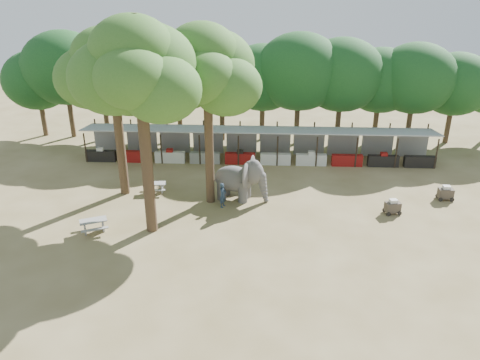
{
  "coord_description": "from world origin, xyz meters",
  "views": [
    {
      "loc": [
        0.38,
        -21.72,
        13.56
      ],
      "look_at": [
        -1.0,
        5.0,
        2.0
      ],
      "focal_mm": 35.0,
      "sensor_mm": 36.0,
      "label": 1
    }
  ],
  "objects_px": {
    "yard_tree_left": "(111,72)",
    "yard_tree_center": "(137,71)",
    "elephant": "(240,179)",
    "picnic_table_far": "(155,186)",
    "yard_tree_back": "(205,70)",
    "cart_front": "(393,207)",
    "cart_back": "(446,193)",
    "handler": "(223,195)",
    "picnic_table_near": "(94,224)"
  },
  "relations": [
    {
      "from": "elephant",
      "to": "picnic_table_far",
      "type": "distance_m",
      "value": 6.02
    },
    {
      "from": "elephant",
      "to": "picnic_table_far",
      "type": "relative_size",
      "value": 2.5
    },
    {
      "from": "picnic_table_near",
      "to": "cart_front",
      "type": "xyz_separation_m",
      "value": [
        17.87,
        3.19,
        -0.01
      ]
    },
    {
      "from": "elephant",
      "to": "yard_tree_center",
      "type": "bearing_deg",
      "value": -125.64
    },
    {
      "from": "yard_tree_center",
      "to": "cart_front",
      "type": "xyz_separation_m",
      "value": [
        14.68,
        2.63,
        -8.73
      ]
    },
    {
      "from": "yard_tree_center",
      "to": "elephant",
      "type": "bearing_deg",
      "value": 40.18
    },
    {
      "from": "elephant",
      "to": "cart_front",
      "type": "relative_size",
      "value": 3.46
    },
    {
      "from": "yard_tree_left",
      "to": "yard_tree_back",
      "type": "bearing_deg",
      "value": -9.46
    },
    {
      "from": "elephant",
      "to": "handler",
      "type": "distance_m",
      "value": 1.75
    },
    {
      "from": "yard_tree_left",
      "to": "cart_front",
      "type": "distance_m",
      "value": 19.44
    },
    {
      "from": "handler",
      "to": "cart_back",
      "type": "relative_size",
      "value": 1.59
    },
    {
      "from": "yard_tree_center",
      "to": "elephant",
      "type": "height_order",
      "value": "yard_tree_center"
    },
    {
      "from": "cart_front",
      "to": "cart_back",
      "type": "bearing_deg",
      "value": 16.67
    },
    {
      "from": "cart_back",
      "to": "yard_tree_back",
      "type": "bearing_deg",
      "value": -177.07
    },
    {
      "from": "elephant",
      "to": "yard_tree_left",
      "type": "bearing_deg",
      "value": -170.79
    },
    {
      "from": "cart_back",
      "to": "handler",
      "type": "bearing_deg",
      "value": -173.18
    },
    {
      "from": "yard_tree_center",
      "to": "yard_tree_left",
      "type": "bearing_deg",
      "value": 120.96
    },
    {
      "from": "cart_front",
      "to": "cart_back",
      "type": "height_order",
      "value": "cart_back"
    },
    {
      "from": "handler",
      "to": "picnic_table_far",
      "type": "bearing_deg",
      "value": 90.1
    },
    {
      "from": "yard_tree_center",
      "to": "yard_tree_back",
      "type": "height_order",
      "value": "yard_tree_center"
    },
    {
      "from": "yard_tree_back",
      "to": "elephant",
      "type": "relative_size",
      "value": 2.94
    },
    {
      "from": "yard_tree_left",
      "to": "cart_front",
      "type": "xyz_separation_m",
      "value": [
        17.68,
        -2.37,
        -7.72
      ]
    },
    {
      "from": "picnic_table_near",
      "to": "picnic_table_far",
      "type": "height_order",
      "value": "picnic_table_near"
    },
    {
      "from": "yard_tree_left",
      "to": "cart_front",
      "type": "bearing_deg",
      "value": -7.65
    },
    {
      "from": "yard_tree_center",
      "to": "elephant",
      "type": "distance_m",
      "value": 10.23
    },
    {
      "from": "cart_front",
      "to": "picnic_table_far",
      "type": "bearing_deg",
      "value": 159.07
    },
    {
      "from": "picnic_table_far",
      "to": "cart_front",
      "type": "height_order",
      "value": "cart_front"
    },
    {
      "from": "handler",
      "to": "cart_front",
      "type": "relative_size",
      "value": 1.47
    },
    {
      "from": "yard_tree_left",
      "to": "cart_back",
      "type": "xyz_separation_m",
      "value": [
        21.69,
        -0.16,
        -7.7
      ]
    },
    {
      "from": "yard_tree_center",
      "to": "picnic_table_far",
      "type": "relative_size",
      "value": 7.76
    },
    {
      "from": "yard_tree_left",
      "to": "elephant",
      "type": "bearing_deg",
      "value": -4.97
    },
    {
      "from": "yard_tree_left",
      "to": "elephant",
      "type": "xyz_separation_m",
      "value": [
        8.09,
        -0.7,
        -6.76
      ]
    },
    {
      "from": "handler",
      "to": "cart_back",
      "type": "height_order",
      "value": "handler"
    },
    {
      "from": "cart_front",
      "to": "cart_back",
      "type": "distance_m",
      "value": 4.58
    },
    {
      "from": "handler",
      "to": "picnic_table_far",
      "type": "distance_m",
      "value": 5.22
    },
    {
      "from": "cart_front",
      "to": "yard_tree_center",
      "type": "bearing_deg",
      "value": 177.9
    },
    {
      "from": "cart_back",
      "to": "picnic_table_far",
      "type": "bearing_deg",
      "value": 179.42
    },
    {
      "from": "elephant",
      "to": "picnic_table_far",
      "type": "xyz_separation_m",
      "value": [
        -5.9,
        0.7,
        -0.98
      ]
    },
    {
      "from": "yard_tree_left",
      "to": "elephant",
      "type": "distance_m",
      "value": 10.57
    },
    {
      "from": "yard_tree_back",
      "to": "picnic_table_near",
      "type": "xyz_separation_m",
      "value": [
        -6.19,
        -4.56,
        -8.05
      ]
    },
    {
      "from": "yard_tree_back",
      "to": "cart_back",
      "type": "distance_m",
      "value": 17.65
    },
    {
      "from": "yard_tree_center",
      "to": "picnic_table_near",
      "type": "distance_m",
      "value": 9.29
    },
    {
      "from": "picnic_table_near",
      "to": "yard_tree_center",
      "type": "bearing_deg",
      "value": -14.5
    },
    {
      "from": "yard_tree_left",
      "to": "yard_tree_center",
      "type": "distance_m",
      "value": 5.92
    },
    {
      "from": "yard_tree_back",
      "to": "yard_tree_center",
      "type": "bearing_deg",
      "value": -126.86
    },
    {
      "from": "picnic_table_near",
      "to": "cart_back",
      "type": "distance_m",
      "value": 22.53
    },
    {
      "from": "yard_tree_back",
      "to": "cart_back",
      "type": "xyz_separation_m",
      "value": [
        15.69,
        0.84,
        -8.05
      ]
    },
    {
      "from": "elephant",
      "to": "cart_front",
      "type": "height_order",
      "value": "elephant"
    },
    {
      "from": "yard_tree_left",
      "to": "cart_back",
      "type": "height_order",
      "value": "yard_tree_left"
    },
    {
      "from": "yard_tree_back",
      "to": "picnic_table_near",
      "type": "bearing_deg",
      "value": -143.59
    }
  ]
}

